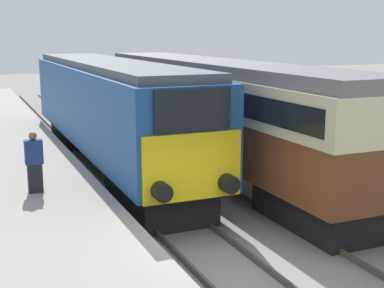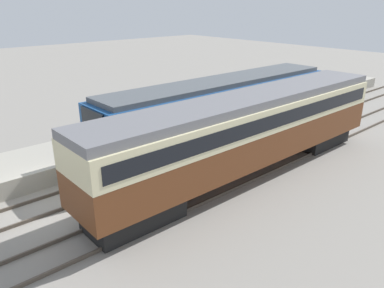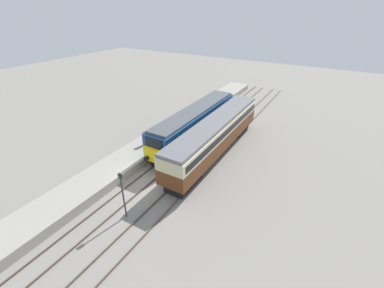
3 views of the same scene
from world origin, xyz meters
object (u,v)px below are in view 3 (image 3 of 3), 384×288
at_px(passenger_carriage, 216,133).
at_px(person_on_platform, 145,138).
at_px(signal_post, 123,192).
at_px(locomotive, 195,123).

xyz_separation_m(passenger_carriage, person_on_platform, (-6.68, -3.45, -0.74)).
bearing_deg(signal_post, passenger_carriage, 81.90).
xyz_separation_m(passenger_carriage, signal_post, (-1.70, -11.94, -0.03)).
distance_m(locomotive, signal_post, 13.73).
bearing_deg(person_on_platform, locomotive, 57.46).
distance_m(person_on_platform, signal_post, 9.87).
relative_size(person_on_platform, signal_post, 0.40).
bearing_deg(locomotive, person_on_platform, -122.54).
xyz_separation_m(locomotive, signal_post, (1.70, -13.63, 0.14)).
xyz_separation_m(person_on_platform, signal_post, (4.98, -8.49, 0.71)).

